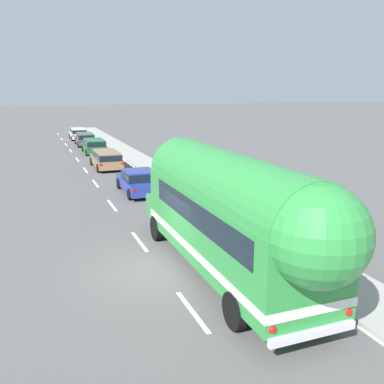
{
  "coord_description": "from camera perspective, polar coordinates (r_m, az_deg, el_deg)",
  "views": [
    {
      "loc": [
        -3.85,
        -12.94,
        6.03
      ],
      "look_at": [
        2.15,
        2.58,
        1.96
      ],
      "focal_mm": 39.63,
      "sensor_mm": 36.0,
      "label": 1
    }
  ],
  "objects": [
    {
      "name": "car_fifth",
      "position": [
        53.72,
        -15.06,
        7.67
      ],
      "size": [
        1.92,
        4.5,
        1.37
      ],
      "color": "white",
      "rests_on": "ground"
    },
    {
      "name": "car_lead",
      "position": [
        25.25,
        -7.12,
        1.52
      ],
      "size": [
        2.01,
        4.38,
        1.37
      ],
      "color": "navy",
      "rests_on": "ground"
    },
    {
      "name": "car_third",
      "position": [
        41.71,
        -13.02,
        6.17
      ],
      "size": [
        2.02,
        4.64,
        1.37
      ],
      "color": "#196633",
      "rests_on": "ground"
    },
    {
      "name": "car_fourth",
      "position": [
        47.72,
        -14.2,
        7.01
      ],
      "size": [
        1.95,
        4.69,
        1.37
      ],
      "color": "#474C51",
      "rests_on": "ground"
    },
    {
      "name": "painted_bus",
      "position": [
        13.24,
        5.44,
        -2.67
      ],
      "size": [
        2.61,
        11.62,
        4.12
      ],
      "color": "#2D8C3D",
      "rests_on": "ground"
    },
    {
      "name": "sidewalk_slab",
      "position": [
        25.27,
        -0.25,
        0.1
      ],
      "size": [
        2.28,
        90.0,
        0.15
      ],
      "primitive_type": "cube",
      "color": "#9E9B93",
      "rests_on": "ground"
    },
    {
      "name": "car_second",
      "position": [
        33.5,
        -11.45,
        4.48
      ],
      "size": [
        1.95,
        4.81,
        1.37
      ],
      "color": "olive",
      "rests_on": "ground"
    },
    {
      "name": "lane_markings",
      "position": [
        27.8,
        -7.11,
        1.11
      ],
      "size": [
        3.89,
        80.0,
        0.01
      ],
      "color": "silver",
      "rests_on": "ground"
    },
    {
      "name": "ground_plane",
      "position": [
        14.79,
        -4.24,
        -10.37
      ],
      "size": [
        300.0,
        300.0,
        0.0
      ],
      "primitive_type": "plane",
      "color": "#565454"
    }
  ]
}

